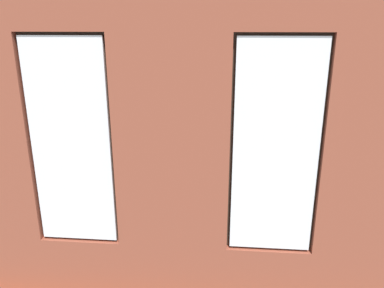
{
  "coord_description": "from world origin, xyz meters",
  "views": [
    {
      "loc": [
        -0.51,
        6.26,
        2.9
      ],
      "look_at": [
        0.02,
        0.4,
        1.0
      ],
      "focal_mm": 35.0,
      "sensor_mm": 36.0,
      "label": 1
    }
  ],
  "objects_px": {
    "potted_plant_between_couches": "(239,231)",
    "couch_left": "(342,191)",
    "remote_black": "(198,167)",
    "potted_plant_near_tv": "(53,161)",
    "coffee_table": "(192,167)",
    "media_console": "(51,170)",
    "couch_by_window": "(125,236)",
    "cup_ceramic": "(166,164)",
    "potted_plant_corner_near_left": "(315,130)",
    "papasan_chair": "(180,133)",
    "remote_silver": "(182,162)",
    "candle_jar": "(192,162)",
    "potted_plant_foreground_right": "(100,116)",
    "potted_plant_by_left_couch": "(300,158)",
    "tv_flatscreen": "(48,141)"
  },
  "relations": [
    {
      "from": "couch_left",
      "to": "potted_plant_near_tv",
      "type": "distance_m",
      "value": 4.67
    },
    {
      "from": "media_console",
      "to": "papasan_chair",
      "type": "relative_size",
      "value": 0.99
    },
    {
      "from": "coffee_table",
      "to": "tv_flatscreen",
      "type": "height_order",
      "value": "tv_flatscreen"
    },
    {
      "from": "potted_plant_foreground_right",
      "to": "potted_plant_by_left_couch",
      "type": "height_order",
      "value": "potted_plant_foreground_right"
    },
    {
      "from": "couch_left",
      "to": "papasan_chair",
      "type": "xyz_separation_m",
      "value": [
        2.97,
        -2.74,
        0.12
      ]
    },
    {
      "from": "remote_silver",
      "to": "potted_plant_near_tv",
      "type": "bearing_deg",
      "value": -101.15
    },
    {
      "from": "candle_jar",
      "to": "media_console",
      "type": "height_order",
      "value": "candle_jar"
    },
    {
      "from": "remote_silver",
      "to": "potted_plant_between_couches",
      "type": "xyz_separation_m",
      "value": [
        -0.99,
        2.34,
        0.01
      ]
    },
    {
      "from": "potted_plant_corner_near_left",
      "to": "potted_plant_foreground_right",
      "type": "distance_m",
      "value": 5.04
    },
    {
      "from": "potted_plant_by_left_couch",
      "to": "tv_flatscreen",
      "type": "bearing_deg",
      "value": 9.05
    },
    {
      "from": "couch_by_window",
      "to": "remote_black",
      "type": "relative_size",
      "value": 11.68
    },
    {
      "from": "potted_plant_corner_near_left",
      "to": "potted_plant_by_left_couch",
      "type": "distance_m",
      "value": 1.48
    },
    {
      "from": "couch_left",
      "to": "potted_plant_between_couches",
      "type": "relative_size",
      "value": 1.84
    },
    {
      "from": "coffee_table",
      "to": "potted_plant_by_left_couch",
      "type": "bearing_deg",
      "value": -159.83
    },
    {
      "from": "papasan_chair",
      "to": "potted_plant_corner_near_left",
      "type": "xyz_separation_m",
      "value": [
        -3.12,
        -0.08,
        0.13
      ]
    },
    {
      "from": "cup_ceramic",
      "to": "potted_plant_between_couches",
      "type": "bearing_deg",
      "value": 120.72
    },
    {
      "from": "couch_left",
      "to": "potted_plant_foreground_right",
      "type": "distance_m",
      "value": 5.64
    },
    {
      "from": "coffee_table",
      "to": "remote_black",
      "type": "bearing_deg",
      "value": 134.56
    },
    {
      "from": "remote_black",
      "to": "potted_plant_near_tv",
      "type": "height_order",
      "value": "potted_plant_near_tv"
    },
    {
      "from": "media_console",
      "to": "potted_plant_foreground_right",
      "type": "height_order",
      "value": "potted_plant_foreground_right"
    },
    {
      "from": "media_console",
      "to": "potted_plant_foreground_right",
      "type": "relative_size",
      "value": 0.92
    },
    {
      "from": "couch_left",
      "to": "media_console",
      "type": "relative_size",
      "value": 1.8
    },
    {
      "from": "coffee_table",
      "to": "media_console",
      "type": "relative_size",
      "value": 1.38
    },
    {
      "from": "coffee_table",
      "to": "potted_plant_by_left_couch",
      "type": "relative_size",
      "value": 2.98
    },
    {
      "from": "candle_jar",
      "to": "potted_plant_between_couches",
      "type": "height_order",
      "value": "potted_plant_between_couches"
    },
    {
      "from": "media_console",
      "to": "potted_plant_by_left_couch",
      "type": "distance_m",
      "value": 4.85
    },
    {
      "from": "candle_jar",
      "to": "media_console",
      "type": "bearing_deg",
      "value": -0.01
    },
    {
      "from": "papasan_chair",
      "to": "potted_plant_between_couches",
      "type": "relative_size",
      "value": 1.03
    },
    {
      "from": "potted_plant_near_tv",
      "to": "couch_by_window",
      "type": "bearing_deg",
      "value": 138.91
    },
    {
      "from": "potted_plant_by_left_couch",
      "to": "cup_ceramic",
      "type": "bearing_deg",
      "value": 19.11
    },
    {
      "from": "candle_jar",
      "to": "remote_silver",
      "type": "height_order",
      "value": "candle_jar"
    },
    {
      "from": "couch_by_window",
      "to": "potted_plant_between_couches",
      "type": "relative_size",
      "value": 1.8
    },
    {
      "from": "couch_by_window",
      "to": "cup_ceramic",
      "type": "relative_size",
      "value": 24.53
    },
    {
      "from": "remote_silver",
      "to": "potted_plant_by_left_couch",
      "type": "bearing_deg",
      "value": 65.85
    },
    {
      "from": "couch_by_window",
      "to": "potted_plant_by_left_couch",
      "type": "relative_size",
      "value": 3.8
    },
    {
      "from": "tv_flatscreen",
      "to": "papasan_chair",
      "type": "height_order",
      "value": "tv_flatscreen"
    },
    {
      "from": "media_console",
      "to": "potted_plant_corner_near_left",
      "type": "relative_size",
      "value": 1.26
    },
    {
      "from": "cup_ceramic",
      "to": "candle_jar",
      "type": "xyz_separation_m",
      "value": [
        -0.47,
        -0.12,
        0.02
      ]
    },
    {
      "from": "potted_plant_corner_near_left",
      "to": "potted_plant_between_couches",
      "type": "relative_size",
      "value": 0.81
    },
    {
      "from": "potted_plant_between_couches",
      "to": "couch_left",
      "type": "bearing_deg",
      "value": -137.47
    },
    {
      "from": "couch_left",
      "to": "potted_plant_corner_near_left",
      "type": "xyz_separation_m",
      "value": [
        -0.15,
        -2.82,
        0.25
      ]
    },
    {
      "from": "couch_by_window",
      "to": "media_console",
      "type": "bearing_deg",
      "value": -48.24
    },
    {
      "from": "couch_by_window",
      "to": "cup_ceramic",
      "type": "height_order",
      "value": "couch_by_window"
    },
    {
      "from": "cup_ceramic",
      "to": "potted_plant_near_tv",
      "type": "xyz_separation_m",
      "value": [
        1.68,
        0.88,
        0.33
      ]
    },
    {
      "from": "candle_jar",
      "to": "remote_black",
      "type": "xyz_separation_m",
      "value": [
        -0.12,
        0.12,
        -0.05
      ]
    },
    {
      "from": "couch_left",
      "to": "potted_plant_foreground_right",
      "type": "relative_size",
      "value": 1.66
    },
    {
      "from": "tv_flatscreen",
      "to": "potted_plant_by_left_couch",
      "type": "relative_size",
      "value": 1.9
    },
    {
      "from": "tv_flatscreen",
      "to": "couch_left",
      "type": "bearing_deg",
      "value": 172.34
    },
    {
      "from": "tv_flatscreen",
      "to": "papasan_chair",
      "type": "relative_size",
      "value": 0.87
    },
    {
      "from": "remote_silver",
      "to": "tv_flatscreen",
      "type": "relative_size",
      "value": 0.17
    }
  ]
}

